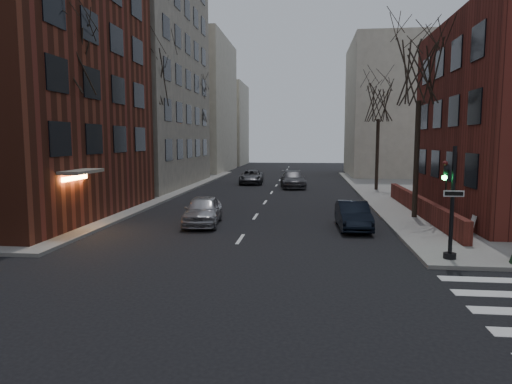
% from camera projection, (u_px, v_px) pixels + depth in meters
% --- Properties ---
extents(ground, '(160.00, 160.00, 0.00)m').
position_uv_depth(ground, '(145.00, 381.00, 8.30)').
color(ground, black).
rests_on(ground, ground).
extents(building_left_tan, '(18.00, 18.00, 28.00)m').
position_uv_depth(building_left_tan, '(92.00, 35.00, 42.14)').
color(building_left_tan, '#9F9584').
rests_on(building_left_tan, ground).
extents(low_wall_right, '(0.35, 16.00, 1.00)m').
position_uv_depth(low_wall_right, '(419.00, 205.00, 25.96)').
color(low_wall_right, maroon).
rests_on(low_wall_right, sidewalk_far_right).
extents(building_distant_la, '(14.00, 16.00, 18.00)m').
position_uv_depth(building_distant_la, '(178.00, 106.00, 63.23)').
color(building_distant_la, beige).
rests_on(building_distant_la, ground).
extents(building_distant_ra, '(14.00, 14.00, 16.00)m').
position_uv_depth(building_distant_ra, '(408.00, 110.00, 55.10)').
color(building_distant_ra, beige).
rests_on(building_distant_ra, ground).
extents(building_distant_lb, '(10.00, 12.00, 14.00)m').
position_uv_depth(building_distant_lb, '(216.00, 125.00, 80.02)').
color(building_distant_lb, beige).
rests_on(building_distant_lb, ground).
extents(traffic_signal, '(0.76, 0.44, 4.00)m').
position_uv_depth(traffic_signal, '(450.00, 210.00, 16.08)').
color(traffic_signal, black).
rests_on(traffic_signal, sidewalk_far_right).
extents(tree_left_a, '(4.18, 4.18, 10.26)m').
position_uv_depth(tree_left_a, '(66.00, 55.00, 22.12)').
color(tree_left_a, '#2D231C').
rests_on(tree_left_a, sidewalk_far_left).
extents(tree_left_b, '(4.40, 4.40, 10.80)m').
position_uv_depth(tree_left_b, '(150.00, 78.00, 33.92)').
color(tree_left_b, '#2D231C').
rests_on(tree_left_b, sidewalk_far_left).
extents(tree_left_c, '(3.96, 3.96, 9.72)m').
position_uv_depth(tree_left_c, '(196.00, 105.00, 47.84)').
color(tree_left_c, '#2D231C').
rests_on(tree_left_c, sidewalk_far_left).
extents(tree_right_a, '(3.96, 3.96, 9.72)m').
position_uv_depth(tree_right_a, '(420.00, 70.00, 24.18)').
color(tree_right_a, '#2D231C').
rests_on(tree_right_a, sidewalk_far_right).
extents(tree_right_b, '(3.74, 3.74, 9.18)m').
position_uv_depth(tree_right_b, '(379.00, 101.00, 38.06)').
color(tree_right_b, '#2D231C').
rests_on(tree_right_b, sidewalk_far_right).
extents(streetlamp_near, '(0.36, 0.36, 6.28)m').
position_uv_depth(streetlamp_near, '(140.00, 142.00, 30.44)').
color(streetlamp_near, black).
rests_on(streetlamp_near, sidewalk_far_left).
extents(streetlamp_far, '(0.36, 0.36, 6.28)m').
position_uv_depth(streetlamp_far, '(206.00, 141.00, 50.18)').
color(streetlamp_far, black).
rests_on(streetlamp_far, sidewalk_far_left).
extents(parked_sedan, '(1.59, 4.16, 1.36)m').
position_uv_depth(parked_sedan, '(353.00, 215.00, 22.37)').
color(parked_sedan, black).
rests_on(parked_sedan, ground).
extents(car_lane_silver, '(2.13, 4.48, 1.48)m').
position_uv_depth(car_lane_silver, '(203.00, 210.00, 23.53)').
color(car_lane_silver, '#A9A9AF').
rests_on(car_lane_silver, ground).
extents(car_lane_gray, '(2.70, 5.43, 1.52)m').
position_uv_depth(car_lane_gray, '(293.00, 179.00, 41.70)').
color(car_lane_gray, '#434348').
rests_on(car_lane_gray, ground).
extents(car_lane_far, '(2.52, 4.99, 1.35)m').
position_uv_depth(car_lane_far, '(251.00, 177.00, 45.39)').
color(car_lane_far, '#44444A').
rests_on(car_lane_far, ground).
extents(sandwich_board, '(0.38, 0.53, 0.85)m').
position_uv_depth(sandwich_board, '(476.00, 225.00, 20.49)').
color(sandwich_board, white).
rests_on(sandwich_board, sidewalk_far_right).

